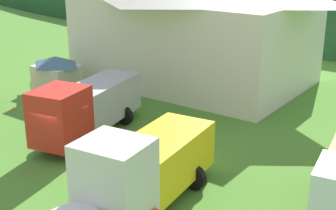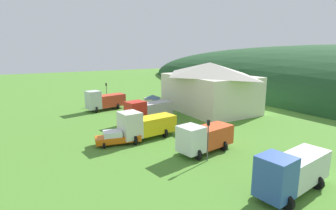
# 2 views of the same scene
# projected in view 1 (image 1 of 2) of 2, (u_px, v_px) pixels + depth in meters

# --- Properties ---
(ground_plane) EXTENTS (200.00, 200.00, 0.00)m
(ground_plane) POSITION_uv_depth(u_px,v_px,m) (57.00, 153.00, 24.26)
(ground_plane) COLOR #4C842D
(depot_building) EXTENTS (17.12, 11.84, 8.60)m
(depot_building) POSITION_uv_depth(u_px,v_px,m) (196.00, 23.00, 35.31)
(depot_building) COLOR silver
(depot_building) RESTS_ON ground
(play_shed_cream) EXTENTS (3.16, 2.53, 2.55)m
(play_shed_cream) POSITION_uv_depth(u_px,v_px,m) (57.00, 73.00, 33.80)
(play_shed_cream) COLOR beige
(play_shed_cream) RESTS_ON ground
(crane_truck_red) EXTENTS (3.98, 8.19, 3.38)m
(crane_truck_red) POSITION_uv_depth(u_px,v_px,m) (86.00, 106.00, 25.70)
(crane_truck_red) COLOR red
(crane_truck_red) RESTS_ON ground
(flatbed_truck_yellow) EXTENTS (3.75, 7.45, 3.67)m
(flatbed_truck_yellow) POSITION_uv_depth(u_px,v_px,m) (145.00, 167.00, 18.76)
(flatbed_truck_yellow) COLOR silver
(flatbed_truck_yellow) RESTS_ON ground
(traffic_cone_near_pickup) EXTENTS (0.36, 0.36, 0.56)m
(traffic_cone_near_pickup) POSITION_uv_depth(u_px,v_px,m) (13.00, 111.00, 30.23)
(traffic_cone_near_pickup) COLOR orange
(traffic_cone_near_pickup) RESTS_ON ground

